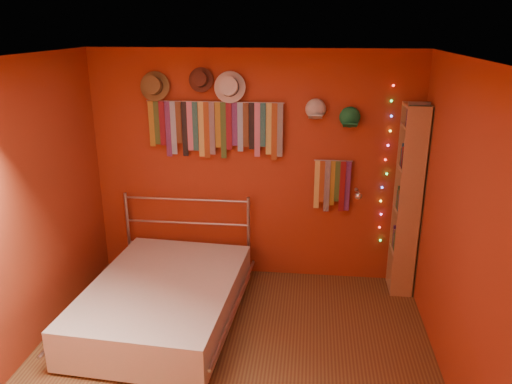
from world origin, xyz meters
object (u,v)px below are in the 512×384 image
(tie_rack, at_px, (215,126))
(bed, at_px, (164,300))
(reading_lamp, at_px, (358,195))
(bookshelf, at_px, (412,201))

(tie_rack, xyz_separation_m, bed, (-0.34, -1.02, -1.49))
(tie_rack, distance_m, reading_lamp, 1.64)
(bookshelf, relative_size, bed, 1.00)
(reading_lamp, xyz_separation_m, bed, (-1.85, -0.84, -0.85))
(reading_lamp, distance_m, bed, 2.20)
(bed, bearing_deg, tie_rack, 75.11)
(bed, bearing_deg, bookshelf, 23.63)
(reading_lamp, relative_size, bed, 0.16)
(bookshelf, distance_m, bed, 2.67)
(tie_rack, height_order, reading_lamp, tie_rack)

